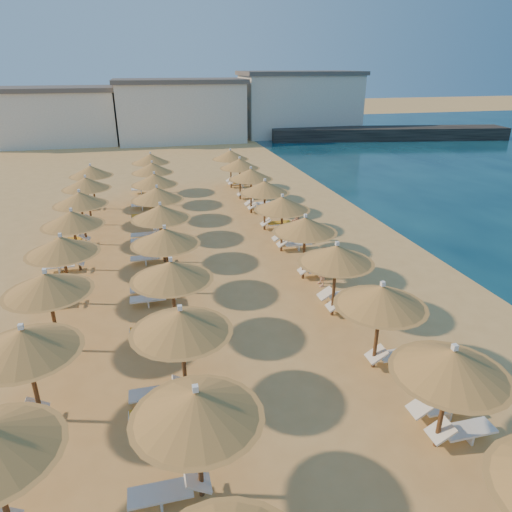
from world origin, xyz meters
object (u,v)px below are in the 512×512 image
object	(u,v)px
beachgoer_c	(297,227)
parasol_row_west	(165,238)
parasol_row_east	(305,226)
beachgoer_a	(322,267)
jetty	(389,133)

from	to	relation	value
beachgoer_c	parasol_row_west	bearing A→B (deg)	-124.95
parasol_row_east	parasol_row_west	size ratio (longest dim) A/B	1.00
parasol_row_west	beachgoer_a	size ratio (longest dim) A/B	20.69
parasol_row_west	beachgoer_c	bearing A→B (deg)	32.90
beachgoer_c	jetty	bearing A→B (deg)	76.03
parasol_row_west	beachgoer_c	distance (m)	8.79
parasol_row_west	beachgoer_a	world-z (taller)	parasol_row_west
parasol_row_east	beachgoer_c	distance (m)	5.15
parasol_row_east	parasol_row_west	xyz separation A→B (m)	(-5.97, 0.00, 0.00)
parasol_row_west	beachgoer_a	bearing A→B (deg)	-7.62
parasol_row_east	parasol_row_west	bearing A→B (deg)	180.00
parasol_row_west	beachgoer_a	xyz separation A→B (m)	(6.49, -0.87, -1.62)
parasol_row_east	parasol_row_west	world-z (taller)	same
beachgoer_c	parasol_row_east	bearing A→B (deg)	-83.04
beachgoer_a	jetty	bearing A→B (deg)	147.11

